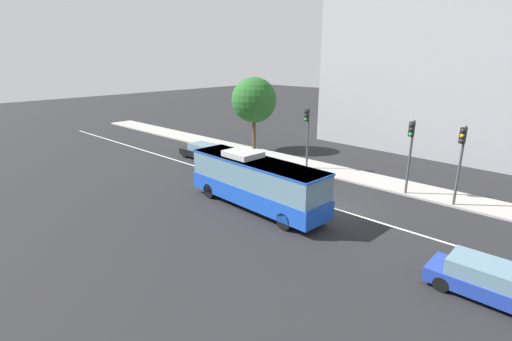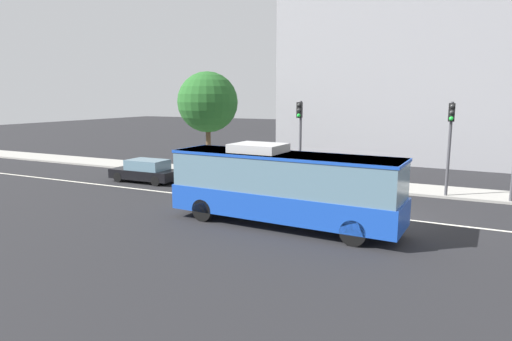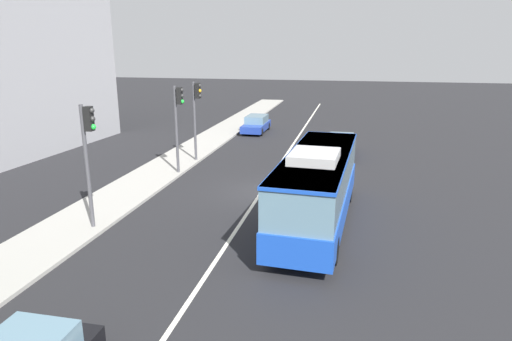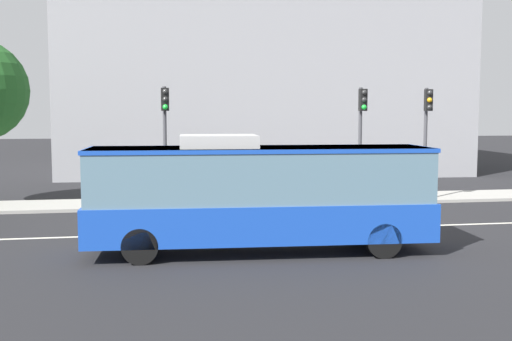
{
  "view_description": "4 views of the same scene",
  "coord_description": "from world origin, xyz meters",
  "px_view_note": "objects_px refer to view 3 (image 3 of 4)",
  "views": [
    {
      "loc": [
        11.17,
        -19.32,
        9.17
      ],
      "look_at": [
        -5.07,
        -1.88,
        1.9
      ],
      "focal_mm": 26.23,
      "sensor_mm": 36.0,
      "label": 1
    },
    {
      "loc": [
        2.99,
        -20.04,
        5.45
      ],
      "look_at": [
        -6.22,
        -0.93,
        1.88
      ],
      "focal_mm": 30.74,
      "sensor_mm": 36.0,
      "label": 2
    },
    {
      "loc": [
        -21.8,
        -4.52,
        7.37
      ],
      "look_at": [
        -3.68,
        -0.51,
        2.19
      ],
      "focal_mm": 31.37,
      "sensor_mm": 36.0,
      "label": 3
    },
    {
      "loc": [
        -6.95,
        -20.9,
        4.11
      ],
      "look_at": [
        -3.55,
        -0.72,
        2.19
      ],
      "focal_mm": 43.58,
      "sensor_mm": 36.0,
      "label": 4
    }
  ],
  "objects_px": {
    "sedan_blue_ahead": "(256,124)",
    "traffic_light_far_corner": "(89,146)",
    "traffic_light_mid_block": "(196,108)",
    "sedan_blue": "(341,145)",
    "traffic_light_near_corner": "(178,115)",
    "transit_bus": "(317,184)"
  },
  "relations": [
    {
      "from": "sedan_blue_ahead",
      "to": "traffic_light_far_corner",
      "type": "relative_size",
      "value": 0.87
    },
    {
      "from": "sedan_blue",
      "to": "traffic_light_far_corner",
      "type": "relative_size",
      "value": 0.87
    },
    {
      "from": "traffic_light_mid_block",
      "to": "traffic_light_far_corner",
      "type": "distance_m",
      "value": 11.65
    },
    {
      "from": "traffic_light_far_corner",
      "to": "traffic_light_near_corner",
      "type": "bearing_deg",
      "value": 84.42
    },
    {
      "from": "traffic_light_mid_block",
      "to": "traffic_light_far_corner",
      "type": "height_order",
      "value": "same"
    },
    {
      "from": "traffic_light_near_corner",
      "to": "traffic_light_mid_block",
      "type": "relative_size",
      "value": 1.0
    },
    {
      "from": "sedan_blue",
      "to": "traffic_light_far_corner",
      "type": "xyz_separation_m",
      "value": [
        -15.5,
        9.41,
        2.84
      ]
    },
    {
      "from": "sedan_blue",
      "to": "transit_bus",
      "type": "bearing_deg",
      "value": 177.44
    },
    {
      "from": "traffic_light_mid_block",
      "to": "sedan_blue_ahead",
      "type": "bearing_deg",
      "value": 87.79
    },
    {
      "from": "transit_bus",
      "to": "traffic_light_far_corner",
      "type": "bearing_deg",
      "value": 108.98
    },
    {
      "from": "transit_bus",
      "to": "sedan_blue_ahead",
      "type": "bearing_deg",
      "value": 22.44
    },
    {
      "from": "traffic_light_far_corner",
      "to": "sedan_blue",
      "type": "bearing_deg",
      "value": 55.21
    },
    {
      "from": "sedan_blue",
      "to": "sedan_blue_ahead",
      "type": "height_order",
      "value": "same"
    },
    {
      "from": "traffic_light_near_corner",
      "to": "transit_bus",
      "type": "bearing_deg",
      "value": -36.95
    },
    {
      "from": "sedan_blue",
      "to": "traffic_light_far_corner",
      "type": "height_order",
      "value": "traffic_light_far_corner"
    },
    {
      "from": "sedan_blue_ahead",
      "to": "traffic_light_near_corner",
      "type": "xyz_separation_m",
      "value": [
        -14.23,
        1.46,
        2.84
      ]
    },
    {
      "from": "sedan_blue",
      "to": "traffic_light_far_corner",
      "type": "bearing_deg",
      "value": 148.64
    },
    {
      "from": "transit_bus",
      "to": "traffic_light_far_corner",
      "type": "distance_m",
      "value": 9.36
    },
    {
      "from": "transit_bus",
      "to": "sedan_blue",
      "type": "height_order",
      "value": "transit_bus"
    },
    {
      "from": "sedan_blue",
      "to": "sedan_blue_ahead",
      "type": "distance_m",
      "value": 10.57
    },
    {
      "from": "transit_bus",
      "to": "traffic_light_mid_block",
      "type": "distance_m",
      "value": 12.64
    },
    {
      "from": "traffic_light_near_corner",
      "to": "traffic_light_mid_block",
      "type": "bearing_deg",
      "value": 88.57
    }
  ]
}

